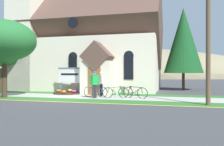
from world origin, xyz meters
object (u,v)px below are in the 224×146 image
Objects in this scene: bicycle_green at (96,91)px; cyclist_in_orange_jersey at (101,82)px; cyclist_in_red_jersey at (95,82)px; yard_deciduous_tree at (2,51)px; bicycle_yellow at (116,92)px; verge_sapling at (4,41)px; church_sign at (70,76)px; bicycle_white at (135,92)px; roadside_conifer at (183,41)px; utility_pole at (206,11)px.

bicycle_green is 0.99m from cyclist_in_orange_jersey.
yard_deciduous_tree is at bearing 160.65° from cyclist_in_red_jersey.
verge_sapling is at bearing -165.75° from bicycle_yellow.
church_sign is at bearing 53.43° from verge_sapling.
bicycle_white is at bearing -12.47° from yard_deciduous_tree.
bicycle_yellow is 10.56m from roadside_conifer.
cyclist_in_red_jersey is 1.01× the size of cyclist_in_orange_jersey.
roadside_conifer reaches higher than cyclist_in_orange_jersey.
yard_deciduous_tree is at bearing -161.78° from roadside_conifer.
yard_deciduous_tree reaches higher than bicycle_white.
bicycle_white is 0.33× the size of yard_deciduous_tree.
bicycle_white is at bearing -112.53° from roadside_conifer.
verge_sapling is (-6.06, -1.19, 2.79)m from cyclist_in_red_jersey.
bicycle_white is at bearing 150.92° from utility_pole.
church_sign is at bearing 156.22° from utility_pole.
bicycle_yellow is (4.39, -2.12, -1.03)m from church_sign.
cyclist_in_red_jersey is at bearing -90.33° from cyclist_in_orange_jersey.
yard_deciduous_tree is at bearing 131.66° from verge_sapling.
cyclist_in_orange_jersey reaches higher than bicycle_white.
roadside_conifer is 15.83m from verge_sapling.
utility_pole reaches higher than church_sign.
verge_sapling is (-7.35, -1.87, 3.49)m from bicycle_yellow.
cyclist_in_orange_jersey is at bearing -11.78° from yard_deciduous_tree.
bicycle_green is (-1.48, 0.10, 0.01)m from bicycle_yellow.
cyclist_in_red_jersey is (-1.29, -0.68, 0.70)m from bicycle_yellow.
cyclist_in_orange_jersey is 10.34m from roadside_conifer.
utility_pole reaches higher than bicycle_white.
bicycle_green is 0.34× the size of yard_deciduous_tree.
bicycle_green is at bearing 18.57° from verge_sapling.
utility_pole reaches higher than bicycle_yellow.
yard_deciduous_tree reaches higher than bicycle_yellow.
utility_pole is (9.84, -4.33, 3.53)m from church_sign.
cyclist_in_orange_jersey is 10.92m from yard_deciduous_tree.
utility_pole is (4.15, -2.31, 4.55)m from bicycle_white.
church_sign is at bearing 156.92° from cyclist_in_orange_jersey.
cyclist_in_red_jersey is at bearing 167.18° from utility_pole.
roadside_conifer is 17.25m from yard_deciduous_tree.
utility_pole is at bearing -18.48° from bicycle_green.
utility_pole is at bearing -16.83° from yard_deciduous_tree.
bicycle_white is at bearing 4.29° from bicycle_yellow.
church_sign is 5.54m from verge_sapling.
utility_pole reaches higher than cyclist_in_red_jersey.
roadside_conifer is at bearing 56.36° from cyclist_in_red_jersey.
utility_pole is at bearing -1.54° from verge_sapling.
bicycle_white is at bearing 12.80° from verge_sapling.
cyclist_in_orange_jersey is at bearing 89.67° from cyclist_in_red_jersey.
cyclist_in_red_jersey is (0.19, -0.78, 0.68)m from bicycle_green.
utility_pole reaches higher than cyclist_in_orange_jersey.
bicycle_white is 9.96m from roadside_conifer.
church_sign is 6.12m from bicycle_white.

